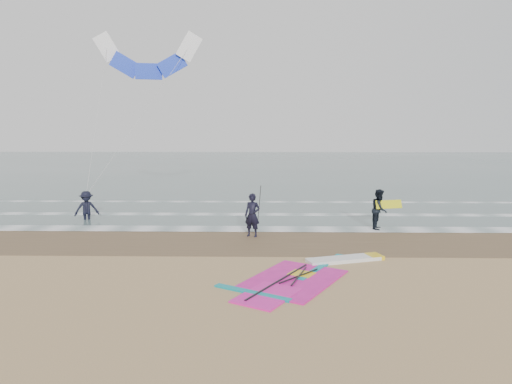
{
  "coord_description": "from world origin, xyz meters",
  "views": [
    {
      "loc": [
        -0.71,
        -12.7,
        4.56
      ],
      "look_at": [
        -1.05,
        5.0,
        2.2
      ],
      "focal_mm": 32.0,
      "sensor_mm": 36.0,
      "label": 1
    }
  ],
  "objects_px": {
    "person_walking": "(379,209)",
    "surf_kite": "(148,59)",
    "person_standing": "(252,215)",
    "windsurf_rig": "(309,274)",
    "person_wading": "(86,202)"
  },
  "relations": [
    {
      "from": "person_walking",
      "to": "surf_kite",
      "type": "distance_m",
      "value": 15.89
    },
    {
      "from": "person_walking",
      "to": "person_standing",
      "type": "bearing_deg",
      "value": 127.61
    },
    {
      "from": "person_standing",
      "to": "person_walking",
      "type": "bearing_deg",
      "value": 35.53
    },
    {
      "from": "windsurf_rig",
      "to": "person_wading",
      "type": "bearing_deg",
      "value": 140.15
    },
    {
      "from": "person_standing",
      "to": "surf_kite",
      "type": "height_order",
      "value": "surf_kite"
    },
    {
      "from": "person_walking",
      "to": "person_wading",
      "type": "distance_m",
      "value": 14.68
    },
    {
      "from": "windsurf_rig",
      "to": "person_standing",
      "type": "bearing_deg",
      "value": 110.3
    },
    {
      "from": "windsurf_rig",
      "to": "surf_kite",
      "type": "xyz_separation_m",
      "value": [
        -8.33,
        13.37,
        8.73
      ]
    },
    {
      "from": "windsurf_rig",
      "to": "surf_kite",
      "type": "distance_m",
      "value": 18.01
    },
    {
      "from": "surf_kite",
      "to": "person_standing",
      "type": "bearing_deg",
      "value": -51.67
    },
    {
      "from": "windsurf_rig",
      "to": "person_standing",
      "type": "distance_m",
      "value": 5.75
    },
    {
      "from": "windsurf_rig",
      "to": "person_standing",
      "type": "height_order",
      "value": "person_standing"
    },
    {
      "from": "person_standing",
      "to": "person_wading",
      "type": "xyz_separation_m",
      "value": [
        -8.65,
        3.54,
        -0.02
      ]
    },
    {
      "from": "windsurf_rig",
      "to": "person_standing",
      "type": "xyz_separation_m",
      "value": [
        -1.97,
        5.33,
        0.91
      ]
    },
    {
      "from": "windsurf_rig",
      "to": "person_standing",
      "type": "relative_size",
      "value": 3.05
    }
  ]
}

